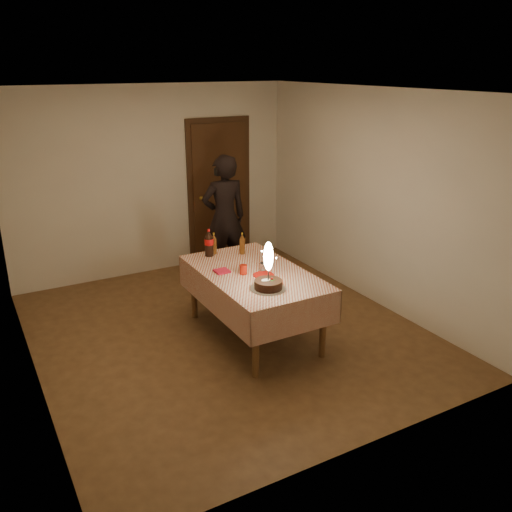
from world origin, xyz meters
name	(u,v)px	position (x,y,z in m)	size (l,w,h in m)	color
ground	(227,332)	(0.00, 0.00, 0.00)	(4.00, 4.50, 0.01)	brown
room_shell	(224,185)	(0.03, 0.08, 1.65)	(4.04, 4.54, 2.62)	beige
dining_table	(254,281)	(0.23, -0.22, 0.66)	(1.02, 1.72, 0.76)	brown
birthday_cake	(268,278)	(0.13, -0.69, 0.88)	(0.35, 0.35, 0.48)	white
red_plate	(263,275)	(0.26, -0.36, 0.76)	(0.22, 0.22, 0.01)	red
red_cup	(243,270)	(0.10, -0.22, 0.81)	(0.08, 0.08, 0.10)	#A71A0B
clear_cup	(263,267)	(0.32, -0.25, 0.80)	(0.07, 0.07, 0.09)	white
napkin_stack	(222,271)	(-0.07, -0.06, 0.77)	(0.15, 0.15, 0.02)	#B6142A
cola_bottle	(209,243)	(0.03, 0.47, 0.91)	(0.10, 0.10, 0.32)	black
amber_bottle_left	(214,244)	(0.10, 0.51, 0.88)	(0.06, 0.06, 0.26)	#5B300F
amber_bottle_right	(242,244)	(0.39, 0.35, 0.88)	(0.06, 0.06, 0.26)	#5B300F
photographer	(224,218)	(0.72, 1.50, 0.86)	(0.66, 0.48, 1.72)	black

